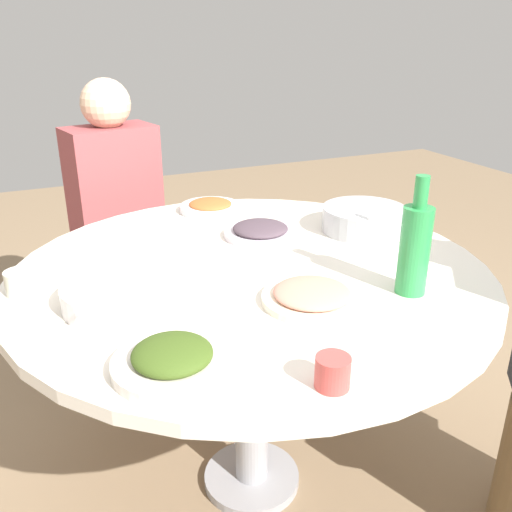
% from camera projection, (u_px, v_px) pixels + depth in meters
% --- Properties ---
extents(ground, '(8.00, 8.00, 0.00)m').
position_uv_depth(ground, '(252.00, 481.00, 1.79)').
color(ground, '#866D51').
extents(round_dining_table, '(1.30, 1.30, 0.76)m').
position_uv_depth(round_dining_table, '(251.00, 297.00, 1.53)').
color(round_dining_table, '#99999E').
rests_on(round_dining_table, ground).
extents(rice_bowl, '(0.27, 0.27, 0.09)m').
position_uv_depth(rice_bowl, '(364.00, 219.00, 1.75)').
color(rice_bowl, '#B2B5BA').
rests_on(rice_bowl, round_dining_table).
extents(soup_bowl, '(0.27, 0.27, 0.06)m').
position_uv_depth(soup_bowl, '(121.00, 294.00, 1.29)').
color(soup_bowl, white).
rests_on(soup_bowl, round_dining_table).
extents(dish_shrimp, '(0.24, 0.24, 0.04)m').
position_uv_depth(dish_shrimp, '(312.00, 296.00, 1.30)').
color(dish_shrimp, '#EFE4C9').
rests_on(dish_shrimp, round_dining_table).
extents(dish_greens, '(0.23, 0.23, 0.06)m').
position_uv_depth(dish_greens, '(173.00, 359.00, 1.04)').
color(dish_greens, silver).
rests_on(dish_greens, round_dining_table).
extents(dish_tofu_braise, '(0.21, 0.21, 0.04)m').
position_uv_depth(dish_tofu_braise, '(210.00, 206.00, 1.94)').
color(dish_tofu_braise, silver).
rests_on(dish_tofu_braise, round_dining_table).
extents(dish_eggplant, '(0.23, 0.23, 0.04)m').
position_uv_depth(dish_eggplant, '(260.00, 231.00, 1.71)').
color(dish_eggplant, silver).
rests_on(dish_eggplant, round_dining_table).
extents(green_bottle, '(0.07, 0.07, 0.29)m').
position_uv_depth(green_bottle, '(415.00, 247.00, 1.31)').
color(green_bottle, green).
rests_on(green_bottle, round_dining_table).
extents(tea_cup_near, '(0.07, 0.07, 0.06)m').
position_uv_depth(tea_cup_near, '(333.00, 372.00, 0.99)').
color(tea_cup_near, '#C84641').
rests_on(tea_cup_near, round_dining_table).
extents(tea_cup_far, '(0.07, 0.07, 0.06)m').
position_uv_depth(tea_cup_far, '(21.00, 283.00, 1.34)').
color(tea_cup_far, beige).
rests_on(tea_cup_far, round_dining_table).
extents(stool_for_diner_left, '(0.36, 0.36, 0.43)m').
position_uv_depth(stool_for_diner_left, '(127.00, 309.00, 2.42)').
color(stool_for_diner_left, brown).
rests_on(stool_for_diner_left, ground).
extents(diner_left, '(0.38, 0.40, 0.76)m').
position_uv_depth(diner_left, '(115.00, 192.00, 2.21)').
color(diner_left, '#2D333D').
rests_on(diner_left, stool_for_diner_left).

